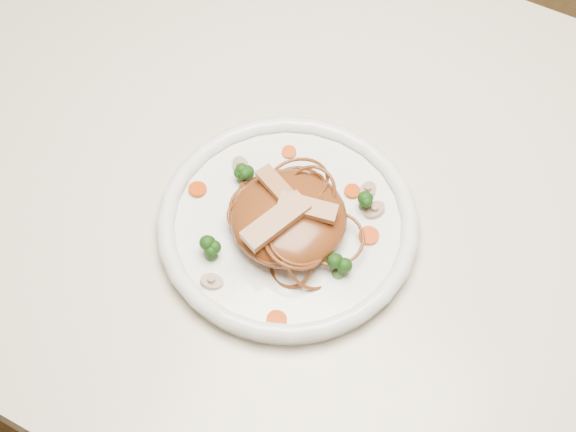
% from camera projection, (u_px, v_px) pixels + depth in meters
% --- Properties ---
extents(ground, '(4.00, 4.00, 0.00)m').
position_uv_depth(ground, '(315.00, 408.00, 1.63)').
color(ground, brown).
rests_on(ground, ground).
extents(table, '(1.20, 0.80, 0.75)m').
position_uv_depth(table, '(328.00, 232.00, 1.08)').
color(table, beige).
rests_on(table, ground).
extents(plate, '(0.33, 0.33, 0.02)m').
position_uv_depth(plate, '(288.00, 226.00, 0.96)').
color(plate, white).
rests_on(plate, table).
extents(noodle_mound, '(0.14, 0.14, 0.04)m').
position_uv_depth(noodle_mound, '(289.00, 218.00, 0.93)').
color(noodle_mound, brown).
rests_on(noodle_mound, plate).
extents(chicken_a, '(0.07, 0.03, 0.01)m').
position_uv_depth(chicken_a, '(308.00, 207.00, 0.91)').
color(chicken_a, tan).
rests_on(chicken_a, noodle_mound).
extents(chicken_b, '(0.06, 0.04, 0.01)m').
position_uv_depth(chicken_b, '(278.00, 187.00, 0.92)').
color(chicken_b, tan).
rests_on(chicken_b, noodle_mound).
extents(chicken_c, '(0.05, 0.08, 0.01)m').
position_uv_depth(chicken_c, '(276.00, 221.00, 0.90)').
color(chicken_c, tan).
rests_on(chicken_c, noodle_mound).
extents(broccoli_0, '(0.04, 0.04, 0.03)m').
position_uv_depth(broccoli_0, '(365.00, 198.00, 0.95)').
color(broccoli_0, '#19440E').
rests_on(broccoli_0, plate).
extents(broccoli_1, '(0.03, 0.03, 0.03)m').
position_uv_depth(broccoli_1, '(242.00, 174.00, 0.97)').
color(broccoli_1, '#19440E').
rests_on(broccoli_1, plate).
extents(broccoli_2, '(0.03, 0.03, 0.03)m').
position_uv_depth(broccoli_2, '(211.00, 249.00, 0.92)').
color(broccoli_2, '#19440E').
rests_on(broccoli_2, plate).
extents(broccoli_3, '(0.03, 0.03, 0.03)m').
position_uv_depth(broccoli_3, '(339.00, 268.00, 0.91)').
color(broccoli_3, '#19440E').
rests_on(broccoli_3, plate).
extents(carrot_0, '(0.02, 0.02, 0.00)m').
position_uv_depth(carrot_0, '(352.00, 191.00, 0.97)').
color(carrot_0, '#B73406').
rests_on(carrot_0, plate).
extents(carrot_1, '(0.03, 0.03, 0.00)m').
position_uv_depth(carrot_1, '(198.00, 189.00, 0.97)').
color(carrot_1, '#B73406').
rests_on(carrot_1, plate).
extents(carrot_2, '(0.03, 0.03, 0.00)m').
position_uv_depth(carrot_2, '(369.00, 236.00, 0.94)').
color(carrot_2, '#B73406').
rests_on(carrot_2, plate).
extents(carrot_3, '(0.02, 0.02, 0.00)m').
position_uv_depth(carrot_3, '(289.00, 152.00, 1.00)').
color(carrot_3, '#B73406').
rests_on(carrot_3, plate).
extents(carrot_4, '(0.03, 0.03, 0.00)m').
position_uv_depth(carrot_4, '(277.00, 320.00, 0.89)').
color(carrot_4, '#B73406').
rests_on(carrot_4, plate).
extents(mushroom_0, '(0.03, 0.03, 0.01)m').
position_uv_depth(mushroom_0, '(212.00, 281.00, 0.91)').
color(mushroom_0, tan).
rests_on(mushroom_0, plate).
extents(mushroom_1, '(0.04, 0.04, 0.01)m').
position_uv_depth(mushroom_1, '(374.00, 210.00, 0.96)').
color(mushroom_1, tan).
rests_on(mushroom_1, plate).
extents(mushroom_2, '(0.04, 0.04, 0.01)m').
position_uv_depth(mushroom_2, '(241.00, 166.00, 0.99)').
color(mushroom_2, tan).
rests_on(mushroom_2, plate).
extents(mushroom_3, '(0.03, 0.03, 0.01)m').
position_uv_depth(mushroom_3, '(368.00, 190.00, 0.97)').
color(mushroom_3, tan).
rests_on(mushroom_3, plate).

